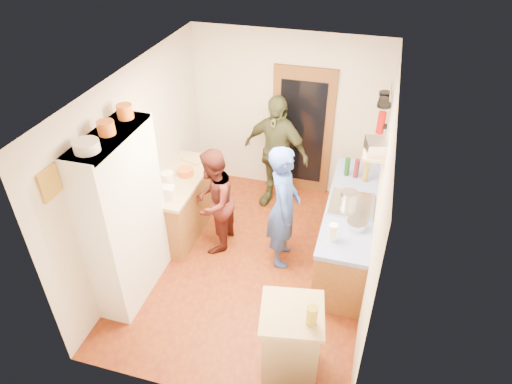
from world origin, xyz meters
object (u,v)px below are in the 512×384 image
at_px(right_counter_base, 348,232).
at_px(island_base, 290,343).
at_px(person_back, 276,153).
at_px(hutch_body, 125,219).
at_px(person_left, 216,200).
at_px(person_hob, 286,209).

bearing_deg(right_counter_base, island_base, -100.69).
bearing_deg(person_back, hutch_body, -103.47).
height_order(right_counter_base, person_left, person_left).
bearing_deg(person_left, right_counter_base, 97.48).
bearing_deg(person_left, person_back, 155.12).
xyz_separation_m(island_base, person_hob, (-0.43, 1.64, 0.45)).
bearing_deg(person_left, hutch_body, -35.21).
distance_m(island_base, person_back, 3.06).
bearing_deg(person_left, person_hob, 85.80).
bearing_deg(right_counter_base, person_back, 142.63).
height_order(hutch_body, person_hob, hutch_body).
xyz_separation_m(island_base, person_back, (-0.86, 2.89, 0.49)).
height_order(hutch_body, island_base, hutch_body).
height_order(island_base, person_left, person_left).
distance_m(hutch_body, person_hob, 1.98).
distance_m(hutch_body, person_back, 2.58).
distance_m(right_counter_base, island_base, 1.99).
bearing_deg(person_hob, person_back, 8.12).
height_order(person_hob, person_left, person_hob).
bearing_deg(person_hob, right_counter_base, -79.65).
bearing_deg(hutch_body, person_hob, 30.18).
bearing_deg(island_base, person_hob, 104.75).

